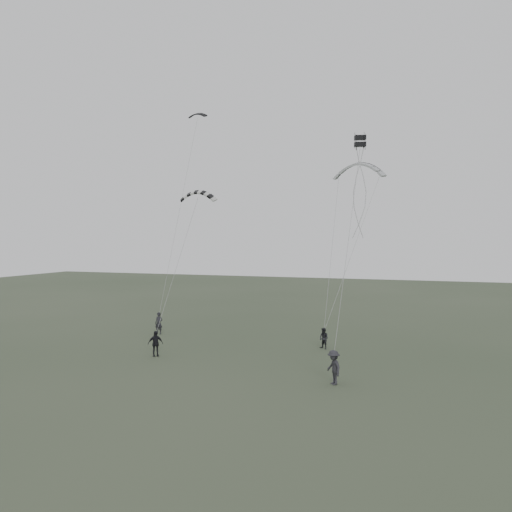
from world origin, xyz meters
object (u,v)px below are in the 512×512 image
(flyer_left, at_px, (159,323))
(flyer_center, at_px, (155,344))
(flyer_far, at_px, (334,367))
(kite_pale_large, at_px, (359,164))
(kite_striped, at_px, (198,192))
(flyer_right, at_px, (324,338))
(kite_dark_small, at_px, (197,114))
(kite_box, at_px, (360,141))

(flyer_left, xyz_separation_m, flyer_center, (3.74, -6.93, -0.05))
(flyer_left, bearing_deg, flyer_far, -30.53)
(flyer_left, height_order, flyer_far, flyer_far)
(kite_pale_large, height_order, kite_striped, kite_pale_large)
(flyer_right, height_order, kite_dark_small, kite_dark_small)
(flyer_left, height_order, kite_box, kite_box)
(kite_striped, bearing_deg, flyer_right, -7.30)
(kite_striped, bearing_deg, kite_dark_small, 103.83)
(kite_dark_small, distance_m, kite_pale_large, 15.05)
(flyer_far, xyz_separation_m, kite_box, (0.50, 6.55, 13.37))
(flyer_left, distance_m, flyer_far, 18.84)
(flyer_right, distance_m, flyer_center, 11.87)
(flyer_left, height_order, flyer_right, flyer_left)
(kite_pale_large, distance_m, kite_box, 9.16)
(flyer_right, xyz_separation_m, kite_striped, (-9.54, -0.78, 10.70))
(flyer_right, bearing_deg, flyer_left, -155.50)
(flyer_right, height_order, kite_pale_large, kite_pale_large)
(flyer_far, bearing_deg, flyer_left, -157.72)
(flyer_right, distance_m, kite_striped, 14.36)
(flyer_right, relative_size, flyer_center, 0.88)
(kite_box, bearing_deg, flyer_center, -179.68)
(flyer_right, height_order, kite_box, kite_box)
(flyer_left, relative_size, flyer_right, 1.21)
(flyer_right, xyz_separation_m, kite_dark_small, (-12.67, 5.69, 18.35))
(kite_dark_small, bearing_deg, kite_pale_large, 9.62)
(kite_striped, distance_m, kite_box, 12.63)
(flyer_center, relative_size, flyer_far, 0.91)
(flyer_far, relative_size, kite_dark_small, 1.10)
(flyer_far, height_order, kite_dark_small, kite_dark_small)
(flyer_left, bearing_deg, kite_dark_small, 73.33)
(kite_dark_small, bearing_deg, flyer_far, -39.84)
(flyer_center, distance_m, kite_pale_large, 22.03)
(kite_pale_large, xyz_separation_m, kite_box, (1.24, -9.07, 0.16))
(kite_dark_small, bearing_deg, flyer_right, -20.44)
(flyer_center, height_order, kite_box, kite_box)
(flyer_far, distance_m, kite_striped, 17.55)
(flyer_left, xyz_separation_m, kite_box, (16.76, -2.97, 13.40))
(flyer_left, relative_size, kite_box, 2.46)
(flyer_far, bearing_deg, kite_dark_small, -170.97)
(flyer_right, distance_m, kite_pale_large, 15.25)
(flyer_far, distance_m, kite_pale_large, 20.47)
(kite_pale_large, bearing_deg, kite_striped, -134.87)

